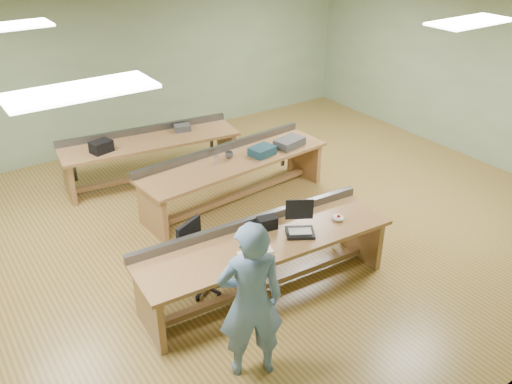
% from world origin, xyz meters
% --- Properties ---
extents(floor, '(10.00, 10.00, 0.00)m').
position_xyz_m(floor, '(0.00, 0.00, 0.00)').
color(floor, olive).
rests_on(floor, ground).
extents(ceiling, '(10.00, 10.00, 0.00)m').
position_xyz_m(ceiling, '(0.00, 0.00, 3.00)').
color(ceiling, silver).
rests_on(ceiling, wall_back).
extents(wall_back, '(10.00, 0.04, 3.00)m').
position_xyz_m(wall_back, '(0.00, 4.00, 1.50)').
color(wall_back, '#8CA37B').
rests_on(wall_back, floor).
extents(wall_front, '(10.00, 0.04, 3.00)m').
position_xyz_m(wall_front, '(0.00, -4.00, 1.50)').
color(wall_front, '#8CA37B').
rests_on(wall_front, floor).
extents(wall_right, '(0.04, 8.00, 3.00)m').
position_xyz_m(wall_right, '(5.00, 0.00, 1.50)').
color(wall_right, '#8CA37B').
rests_on(wall_right, floor).
extents(fluor_panels, '(6.20, 3.50, 0.03)m').
position_xyz_m(fluor_panels, '(0.00, 0.00, 2.97)').
color(fluor_panels, white).
rests_on(fluor_panels, ceiling).
extents(workbench_front, '(3.27, 1.07, 0.86)m').
position_xyz_m(workbench_front, '(-0.56, -1.36, 0.56)').
color(workbench_front, '#9D7542').
rests_on(workbench_front, floor).
extents(workbench_mid, '(3.27, 1.11, 0.86)m').
position_xyz_m(workbench_mid, '(0.35, 0.79, 0.56)').
color(workbench_mid, '#9D7542').
rests_on(workbench_mid, floor).
extents(workbench_back, '(3.08, 1.19, 0.86)m').
position_xyz_m(workbench_back, '(-0.41, 2.26, 0.56)').
color(workbench_back, '#9D7542').
rests_on(workbench_back, floor).
extents(person, '(0.77, 0.65, 1.79)m').
position_xyz_m(person, '(-1.44, -2.36, 0.90)').
color(person, slate).
rests_on(person, floor).
extents(laptop_base, '(0.44, 0.41, 0.04)m').
position_xyz_m(laptop_base, '(-0.14, -1.51, 0.77)').
color(laptop_base, black).
rests_on(laptop_base, workbench_front).
extents(laptop_screen, '(0.30, 0.19, 0.27)m').
position_xyz_m(laptop_screen, '(-0.08, -1.40, 1.02)').
color(laptop_screen, black).
rests_on(laptop_screen, laptop_base).
extents(keyboard, '(0.43, 0.24, 0.02)m').
position_xyz_m(keyboard, '(-0.82, -1.54, 0.76)').
color(keyboard, silver).
rests_on(keyboard, workbench_front).
extents(trackball_mouse, '(0.17, 0.19, 0.07)m').
position_xyz_m(trackball_mouse, '(0.46, -1.52, 0.78)').
color(trackball_mouse, white).
rests_on(trackball_mouse, workbench_front).
extents(camera_bag, '(0.26, 0.19, 0.16)m').
position_xyz_m(camera_bag, '(-0.40, -1.18, 0.83)').
color(camera_bag, black).
rests_on(camera_bag, workbench_front).
extents(task_chair, '(0.66, 0.66, 0.93)m').
position_xyz_m(task_chair, '(-1.20, -0.90, 0.34)').
color(task_chair, black).
rests_on(task_chair, floor).
extents(parts_bin_teal, '(0.43, 0.36, 0.13)m').
position_xyz_m(parts_bin_teal, '(0.81, 0.66, 0.82)').
color(parts_bin_teal, '#163748').
rests_on(parts_bin_teal, workbench_mid).
extents(parts_bin_grey, '(0.54, 0.40, 0.13)m').
position_xyz_m(parts_bin_grey, '(1.37, 0.69, 0.82)').
color(parts_bin_grey, '#3D3D40').
rests_on(parts_bin_grey, workbench_mid).
extents(mug, '(0.15, 0.15, 0.10)m').
position_xyz_m(mug, '(0.30, 0.85, 0.80)').
color(mug, '#3D3D40').
rests_on(mug, workbench_mid).
extents(drinks_can, '(0.09, 0.09, 0.13)m').
position_xyz_m(drinks_can, '(0.04, 0.78, 0.81)').
color(drinks_can, silver).
rests_on(drinks_can, workbench_mid).
extents(storage_box_back, '(0.38, 0.31, 0.19)m').
position_xyz_m(storage_box_back, '(-1.27, 2.20, 0.84)').
color(storage_box_back, black).
rests_on(storage_box_back, workbench_back).
extents(tray_back, '(0.32, 0.26, 0.11)m').
position_xyz_m(tray_back, '(0.23, 2.28, 0.80)').
color(tray_back, '#3D3D40').
rests_on(tray_back, workbench_back).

